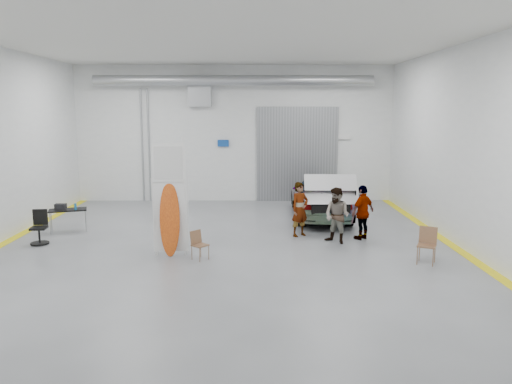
{
  "coord_description": "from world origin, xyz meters",
  "views": [
    {
      "loc": [
        0.79,
        -14.27,
        4.06
      ],
      "look_at": [
        0.91,
        1.26,
        1.5
      ],
      "focal_mm": 35.0,
      "sensor_mm": 36.0,
      "label": 1
    }
  ],
  "objects_px": {
    "person_a": "(300,209)",
    "surfboard_display": "(169,208)",
    "person_c": "(363,212)",
    "folding_chair_far": "(426,253)",
    "sedan_car": "(321,198)",
    "folding_chair_near": "(200,251)",
    "work_table": "(66,209)",
    "person_b": "(337,216)",
    "office_chair": "(40,229)"
  },
  "relations": [
    {
      "from": "person_a",
      "to": "surfboard_display",
      "type": "relative_size",
      "value": 0.53
    },
    {
      "from": "person_c",
      "to": "folding_chair_far",
      "type": "relative_size",
      "value": 1.79
    },
    {
      "from": "sedan_car",
      "to": "surfboard_display",
      "type": "bearing_deg",
      "value": 47.76
    },
    {
      "from": "folding_chair_far",
      "to": "person_c",
      "type": "bearing_deg",
      "value": 140.4
    },
    {
      "from": "folding_chair_near",
      "to": "work_table",
      "type": "xyz_separation_m",
      "value": [
        -4.84,
        3.25,
        0.51
      ]
    },
    {
      "from": "surfboard_display",
      "to": "folding_chair_far",
      "type": "height_order",
      "value": "surfboard_display"
    },
    {
      "from": "work_table",
      "to": "person_b",
      "type": "bearing_deg",
      "value": -9.89
    },
    {
      "from": "person_b",
      "to": "surfboard_display",
      "type": "relative_size",
      "value": 0.51
    },
    {
      "from": "person_a",
      "to": "folding_chair_far",
      "type": "height_order",
      "value": "person_a"
    },
    {
      "from": "person_a",
      "to": "person_b",
      "type": "xyz_separation_m",
      "value": [
        1.06,
        -0.88,
        -0.02
      ]
    },
    {
      "from": "folding_chair_near",
      "to": "office_chair",
      "type": "bearing_deg",
      "value": 114.19
    },
    {
      "from": "person_b",
      "to": "work_table",
      "type": "distance_m",
      "value": 9.01
    },
    {
      "from": "sedan_car",
      "to": "surfboard_display",
      "type": "height_order",
      "value": "surfboard_display"
    },
    {
      "from": "folding_chair_near",
      "to": "person_a",
      "type": "bearing_deg",
      "value": -6.59
    },
    {
      "from": "sedan_car",
      "to": "person_c",
      "type": "bearing_deg",
      "value": 106.41
    },
    {
      "from": "sedan_car",
      "to": "person_c",
      "type": "xyz_separation_m",
      "value": [
        0.88,
        -3.33,
        0.12
      ]
    },
    {
      "from": "sedan_car",
      "to": "person_c",
      "type": "height_order",
      "value": "person_c"
    },
    {
      "from": "person_a",
      "to": "folding_chair_far",
      "type": "distance_m",
      "value": 4.35
    },
    {
      "from": "person_c",
      "to": "work_table",
      "type": "xyz_separation_m",
      "value": [
        -9.76,
        1.09,
        -0.11
      ]
    },
    {
      "from": "person_a",
      "to": "folding_chair_far",
      "type": "bearing_deg",
      "value": -78.71
    },
    {
      "from": "sedan_car",
      "to": "office_chair",
      "type": "bearing_deg",
      "value": 24.42
    },
    {
      "from": "sedan_car",
      "to": "folding_chair_near",
      "type": "relative_size",
      "value": 6.52
    },
    {
      "from": "person_b",
      "to": "office_chair",
      "type": "relative_size",
      "value": 1.67
    },
    {
      "from": "sedan_car",
      "to": "work_table",
      "type": "height_order",
      "value": "sedan_car"
    },
    {
      "from": "person_c",
      "to": "folding_chair_near",
      "type": "bearing_deg",
      "value": -16.76
    },
    {
      "from": "folding_chair_far",
      "to": "work_table",
      "type": "height_order",
      "value": "work_table"
    },
    {
      "from": "sedan_car",
      "to": "person_b",
      "type": "xyz_separation_m",
      "value": [
        -0.01,
        -3.78,
        0.11
      ]
    },
    {
      "from": "person_c",
      "to": "folding_chair_far",
      "type": "height_order",
      "value": "person_c"
    },
    {
      "from": "person_c",
      "to": "work_table",
      "type": "distance_m",
      "value": 9.82
    },
    {
      "from": "person_c",
      "to": "folding_chair_far",
      "type": "distance_m",
      "value": 2.87
    },
    {
      "from": "person_b",
      "to": "folding_chair_far",
      "type": "distance_m",
      "value": 2.99
    },
    {
      "from": "person_a",
      "to": "office_chair",
      "type": "xyz_separation_m",
      "value": [
        -8.04,
        -0.91,
        -0.43
      ]
    },
    {
      "from": "person_a",
      "to": "person_b",
      "type": "bearing_deg",
      "value": -74.37
    },
    {
      "from": "folding_chair_far",
      "to": "office_chair",
      "type": "xyz_separation_m",
      "value": [
        -11.14,
        2.08,
        0.15
      ]
    },
    {
      "from": "person_a",
      "to": "person_b",
      "type": "relative_size",
      "value": 1.03
    },
    {
      "from": "sedan_car",
      "to": "work_table",
      "type": "xyz_separation_m",
      "value": [
        -8.89,
        -2.24,
        0.01
      ]
    },
    {
      "from": "folding_chair_far",
      "to": "office_chair",
      "type": "distance_m",
      "value": 11.33
    },
    {
      "from": "person_c",
      "to": "person_b",
      "type": "bearing_deg",
      "value": -13.46
    },
    {
      "from": "person_a",
      "to": "folding_chair_far",
      "type": "xyz_separation_m",
      "value": [
        3.1,
        -2.99,
        -0.58
      ]
    },
    {
      "from": "work_table",
      "to": "sedan_car",
      "type": "bearing_deg",
      "value": 14.12
    },
    {
      "from": "folding_chair_far",
      "to": "folding_chair_near",
      "type": "bearing_deg",
      "value": -157.6
    },
    {
      "from": "person_c",
      "to": "work_table",
      "type": "relative_size",
      "value": 1.31
    },
    {
      "from": "folding_chair_far",
      "to": "work_table",
      "type": "xyz_separation_m",
      "value": [
        -10.91,
        3.66,
        0.46
      ]
    },
    {
      "from": "surfboard_display",
      "to": "folding_chair_far",
      "type": "distance_m",
      "value": 7.07
    },
    {
      "from": "office_chair",
      "to": "surfboard_display",
      "type": "bearing_deg",
      "value": -23.06
    },
    {
      "from": "person_b",
      "to": "person_a",
      "type": "bearing_deg",
      "value": -177.52
    },
    {
      "from": "surfboard_display",
      "to": "sedan_car",
      "type": "bearing_deg",
      "value": 44.28
    },
    {
      "from": "office_chair",
      "to": "sedan_car",
      "type": "bearing_deg",
      "value": 16.77
    },
    {
      "from": "person_c",
      "to": "folding_chair_near",
      "type": "distance_m",
      "value": 5.41
    },
    {
      "from": "person_a",
      "to": "person_c",
      "type": "height_order",
      "value": "person_a"
    }
  ]
}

